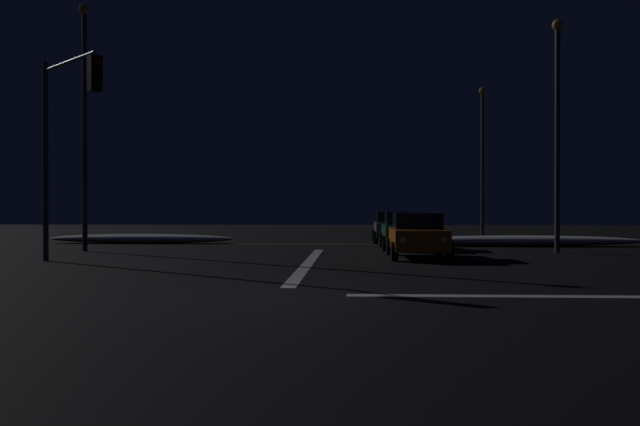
{
  "coord_description": "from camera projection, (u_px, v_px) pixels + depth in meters",
  "views": [
    {
      "loc": [
        1.42,
        -14.04,
        1.73
      ],
      "look_at": [
        0.2,
        11.9,
        1.56
      ],
      "focal_mm": 39.59,
      "sensor_mm": 36.0,
      "label": 1
    }
  ],
  "objects": [
    {
      "name": "streetlamp_right_far",
      "position": [
        482.0,
        151.0,
        43.49
      ],
      "size": [
        0.44,
        0.44,
        9.22
      ],
      "color": "#424247",
      "rests_on": "ground"
    },
    {
      "name": "sedan_orange",
      "position": [
        418.0,
        235.0,
        24.69
      ],
      "size": [
        2.02,
        4.33,
        1.57
      ],
      "color": "#C66014",
      "rests_on": "ground"
    },
    {
      "name": "centre_line_ns",
      "position": [
        324.0,
        244.0,
        33.97
      ],
      "size": [
        22.0,
        0.15,
        0.01
      ],
      "color": "yellow",
      "rests_on": "ground"
    },
    {
      "name": "snow_bank_left_curb",
      "position": [
        141.0,
        239.0,
        34.99
      ],
      "size": [
        9.29,
        1.5,
        0.46
      ],
      "color": "white",
      "rests_on": "ground"
    },
    {
      "name": "streetlamp_left_near",
      "position": [
        85.0,
        110.0,
        28.39
      ],
      "size": [
        0.44,
        0.44,
        9.99
      ],
      "color": "#424247",
      "rests_on": "ground"
    },
    {
      "name": "streetlamp_right_near",
      "position": [
        558.0,
        118.0,
        27.51
      ],
      "size": [
        0.44,
        0.44,
        9.12
      ],
      "color": "#424247",
      "rests_on": "ground"
    },
    {
      "name": "sedan_gray",
      "position": [
        393.0,
        227.0,
        35.93
      ],
      "size": [
        2.02,
        4.33,
        1.57
      ],
      "color": "slate",
      "rests_on": "ground"
    },
    {
      "name": "snow_bank_right_curb",
      "position": [
        521.0,
        241.0,
        32.3
      ],
      "size": [
        11.22,
        1.5,
        0.49
      ],
      "color": "white",
      "rests_on": "ground"
    },
    {
      "name": "sedan_green",
      "position": [
        405.0,
        230.0,
        30.13
      ],
      "size": [
        2.02,
        4.33,
        1.57
      ],
      "color": "#14512D",
      "rests_on": "ground"
    },
    {
      "name": "traffic_signal_nw",
      "position": [
        65.0,
        120.0,
        22.02
      ],
      "size": [
        2.95,
        2.95,
        6.56
      ],
      "color": "#4C4C51",
      "rests_on": "ground"
    },
    {
      "name": "stop_line_north",
      "position": [
        308.0,
        263.0,
        22.39
      ],
      "size": [
        0.35,
        14.22,
        0.01
      ],
      "color": "white",
      "rests_on": "ground"
    },
    {
      "name": "ground",
      "position": [
        282.0,
        297.0,
        14.1
      ],
      "size": [
        120.0,
        120.0,
        0.1
      ],
      "primitive_type": "cube",
      "color": "black"
    }
  ]
}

